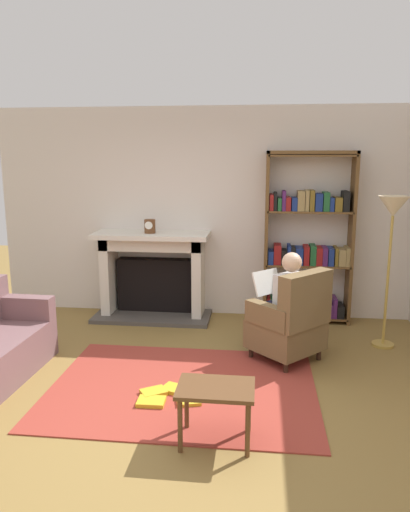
# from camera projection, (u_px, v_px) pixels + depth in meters

# --- Properties ---
(ground) EXTENTS (14.00, 14.00, 0.00)m
(ground) POSITION_uv_depth(u_px,v_px,m) (177.00, 404.00, 4.11)
(ground) COLOR olive
(back_wall) EXTENTS (5.60, 0.10, 2.70)m
(back_wall) POSITION_uv_depth(u_px,v_px,m) (209.00, 213.00, 6.32)
(back_wall) COLOR silver
(back_wall) RESTS_ON ground
(area_rug) EXTENTS (2.40, 1.80, 0.01)m
(area_rug) POSITION_uv_depth(u_px,v_px,m) (183.00, 387.00, 4.40)
(area_rug) COLOR #9C372C
(area_rug) RESTS_ON ground
(fireplace) EXTENTS (1.51, 0.64, 1.12)m
(fireplace) POSITION_uv_depth(u_px,v_px,m) (154.00, 272.00, 6.30)
(fireplace) COLOR #4C4742
(fireplace) RESTS_ON ground
(mantel_clock) EXTENTS (0.14, 0.14, 0.17)m
(mantel_clock) POSITION_uv_depth(u_px,v_px,m) (150.00, 226.00, 6.08)
(mantel_clock) COLOR brown
(mantel_clock) RESTS_ON fireplace
(bookshelf) EXTENTS (1.08, 0.32, 2.14)m
(bookshelf) POSITION_uv_depth(u_px,v_px,m) (308.00, 243.00, 6.03)
(bookshelf) COLOR brown
(bookshelf) RESTS_ON ground
(armchair_reading) EXTENTS (0.89, 0.89, 0.97)m
(armchair_reading) POSITION_uv_depth(u_px,v_px,m) (291.00, 322.00, 4.91)
(armchair_reading) COLOR #331E14
(armchair_reading) RESTS_ON ground
(seated_reader) EXTENTS (0.58, 0.58, 1.14)m
(seated_reader) POSITION_uv_depth(u_px,v_px,m) (283.00, 300.00, 4.96)
(seated_reader) COLOR silver
(seated_reader) RESTS_ON ground
(side_table) EXTENTS (0.56, 0.39, 0.44)m
(side_table) POSITION_uv_depth(u_px,v_px,m) (216.00, 395.00, 3.49)
(side_table) COLOR brown
(side_table) RESTS_ON ground
(scattered_books) EXTENTS (0.58, 0.45, 0.04)m
(scattered_books) POSITION_uv_depth(u_px,v_px,m) (165.00, 396.00, 4.20)
(scattered_books) COLOR gold
(scattered_books) RESTS_ON area_rug
(floor_lamp) EXTENTS (0.32, 0.32, 1.67)m
(floor_lamp) POSITION_uv_depth(u_px,v_px,m) (392.00, 220.00, 5.11)
(floor_lamp) COLOR #B7933F
(floor_lamp) RESTS_ON ground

